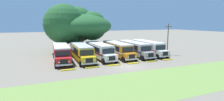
% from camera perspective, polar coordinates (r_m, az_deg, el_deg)
% --- Properties ---
extents(ground_plane, '(220.00, 220.00, 0.00)m').
position_cam_1_polar(ground_plane, '(27.44, 5.06, -5.18)').
color(ground_plane, slate).
extents(foreground_grass_strip, '(80.00, 9.36, 0.01)m').
position_cam_1_polar(foreground_grass_strip, '(21.30, 14.86, -9.69)').
color(foreground_grass_strip, olive).
rests_on(foreground_grass_strip, ground_plane).
extents(parked_bus_slot_0, '(3.22, 10.92, 2.82)m').
position_cam_1_polar(parked_bus_slot_0, '(32.15, -16.05, -0.52)').
color(parked_bus_slot_0, red).
rests_on(parked_bus_slot_0, ground_plane).
extents(parked_bus_slot_1, '(2.94, 10.87, 2.82)m').
position_cam_1_polar(parked_bus_slot_1, '(32.16, -9.83, -0.29)').
color(parked_bus_slot_1, yellow).
rests_on(parked_bus_slot_1, ground_plane).
extents(parked_bus_slot_2, '(2.93, 10.87, 2.82)m').
position_cam_1_polar(parked_bus_slot_2, '(33.31, -4.07, 0.14)').
color(parked_bus_slot_2, silver).
rests_on(parked_bus_slot_2, ground_plane).
extents(parked_bus_slot_3, '(2.68, 10.84, 2.82)m').
position_cam_1_polar(parked_bus_slot_3, '(34.71, 1.82, 0.52)').
color(parked_bus_slot_3, orange).
rests_on(parked_bus_slot_3, ground_plane).
extents(parked_bus_slot_4, '(2.83, 10.86, 2.82)m').
position_cam_1_polar(parked_bus_slot_4, '(36.15, 7.07, 0.80)').
color(parked_bus_slot_4, '#9E9993').
rests_on(parked_bus_slot_4, ground_plane).
extents(parked_bus_slot_5, '(2.74, 10.85, 2.82)m').
position_cam_1_polar(parked_bus_slot_5, '(38.13, 11.43, 1.12)').
color(parked_bus_slot_5, silver).
rests_on(parked_bus_slot_5, ground_plane).
extents(curb_wheelstop_0, '(2.00, 0.36, 0.15)m').
position_cam_1_polar(curb_wheelstop_0, '(25.99, -14.03, -6.07)').
color(curb_wheelstop_0, yellow).
rests_on(curb_wheelstop_0, ground_plane).
extents(curb_wheelstop_1, '(2.00, 0.36, 0.15)m').
position_cam_1_polar(curb_wheelstop_1, '(26.72, -6.50, -5.44)').
color(curb_wheelstop_1, yellow).
rests_on(curb_wheelstop_1, ground_plane).
extents(curb_wheelstop_2, '(2.00, 0.36, 0.15)m').
position_cam_1_polar(curb_wheelstop_2, '(27.89, 0.50, -4.76)').
color(curb_wheelstop_2, yellow).
rests_on(curb_wheelstop_2, ground_plane).
extents(curb_wheelstop_3, '(2.00, 0.36, 0.15)m').
position_cam_1_polar(curb_wheelstop_3, '(29.44, 6.84, -4.08)').
color(curb_wheelstop_3, yellow).
rests_on(curb_wheelstop_3, ground_plane).
extents(curb_wheelstop_4, '(2.00, 0.36, 0.15)m').
position_cam_1_polar(curb_wheelstop_4, '(31.31, 12.48, -3.44)').
color(curb_wheelstop_4, yellow).
rests_on(curb_wheelstop_4, ground_plane).
extents(curb_wheelstop_5, '(2.00, 0.36, 0.15)m').
position_cam_1_polar(curb_wheelstop_5, '(33.45, 17.43, -2.84)').
color(curb_wheelstop_5, yellow).
rests_on(curb_wheelstop_5, ground_plane).
extents(broad_shade_tree, '(15.66, 15.02, 10.79)m').
position_cam_1_polar(broad_shade_tree, '(43.30, -10.99, 8.03)').
color(broad_shade_tree, brown).
rests_on(broad_shade_tree, ground_plane).
extents(utility_pole, '(1.80, 0.20, 6.47)m').
position_cam_1_polar(utility_pole, '(38.48, 17.57, 3.79)').
color(utility_pole, brown).
rests_on(utility_pole, ground_plane).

